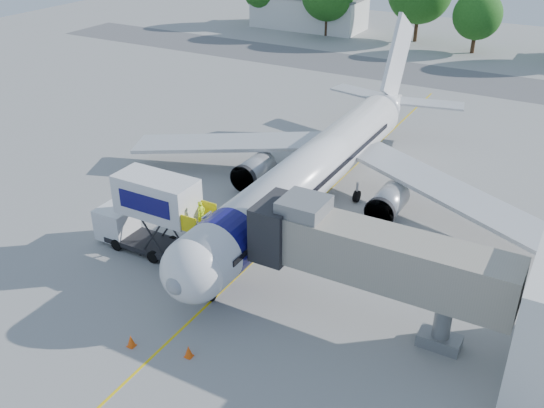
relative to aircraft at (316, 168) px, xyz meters
The scene contains 11 objects.
ground 5.07m from the aircraft, 90.00° to the right, with size 160.00×160.00×0.00m, color #989795.
guidance_line 5.06m from the aircraft, 90.00° to the right, with size 0.15×70.00×0.01m, color yellow.
taxiway_strip 37.99m from the aircraft, 90.00° to the left, with size 120.00×10.00×0.01m, color #59595B.
aircraft is the anchor object (origin of this frame).
jet_bridge 13.77m from the aircraft, 54.30° to the right, with size 13.90×3.20×6.60m.
catering_hiloader 12.77m from the aircraft, 119.42° to the right, with size 8.50×2.44×5.50m.
ground_tug 22.07m from the aircraft, 89.14° to the right, with size 3.63×2.66×1.31m.
safety_cone_a 18.38m from the aircraft, 84.90° to the right, with size 0.43×0.43×0.69m.
safety_cone_b 19.17m from the aircraft, 94.41° to the right, with size 0.44×0.44×0.70m.
outbuilding_left 62.50m from the aircraft, 116.61° to the left, with size 18.40×8.40×5.30m.
tree_d 52.14m from the aircraft, 90.36° to the left, with size 6.73×6.73×8.58m.
Camera 1 is at (16.81, -32.50, 21.33)m, focal length 40.00 mm.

